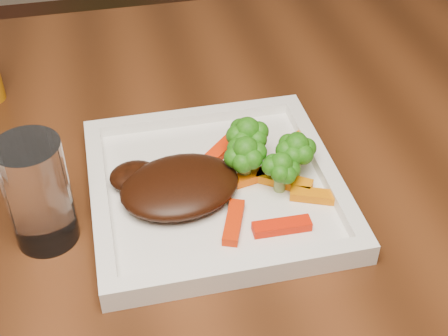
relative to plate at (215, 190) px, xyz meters
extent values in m
cube|color=white|center=(0.00, 0.00, 0.00)|extent=(0.27, 0.27, 0.01)
ellipsoid|color=black|center=(-0.04, -0.01, 0.02)|extent=(0.15, 0.12, 0.03)
cube|color=red|center=(0.05, -0.08, 0.01)|extent=(0.06, 0.02, 0.01)
cube|color=orange|center=(0.10, -0.04, 0.01)|extent=(0.06, 0.04, 0.01)
cube|color=red|center=(0.01, -0.06, 0.01)|extent=(0.04, 0.06, 0.01)
cube|color=#FF6E04|center=(0.11, 0.05, 0.01)|extent=(0.05, 0.04, 0.01)
cube|color=#EF2903|center=(0.02, 0.05, 0.01)|extent=(0.05, 0.05, 0.01)
cube|color=orange|center=(0.08, -0.01, 0.01)|extent=(0.06, 0.05, 0.01)
cube|color=#FF6004|center=(0.05, 0.00, 0.01)|extent=(0.05, 0.02, 0.01)
cylinder|color=white|center=(-0.18, -0.02, 0.05)|extent=(0.07, 0.07, 0.12)
camera|label=1|loc=(-0.10, -0.50, 0.47)|focal=50.00mm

